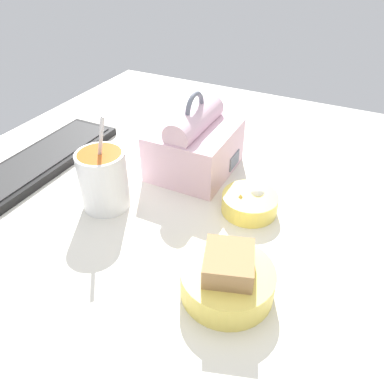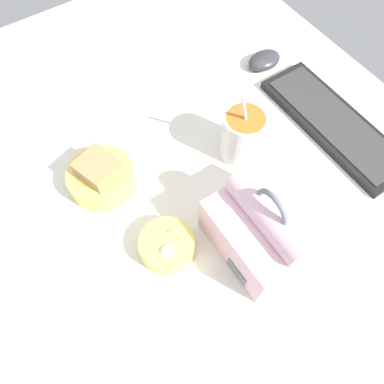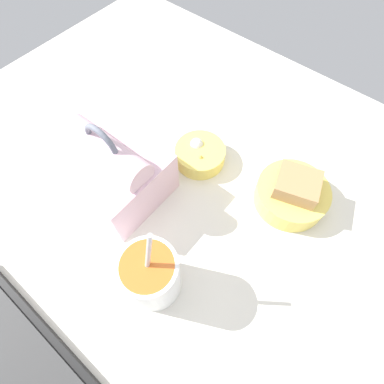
{
  "view_description": "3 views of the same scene",
  "coord_description": "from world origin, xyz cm",
  "px_view_note": "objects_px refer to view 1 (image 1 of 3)",
  "views": [
    {
      "loc": [
        -44.76,
        -28.52,
        47.57
      ],
      "look_at": [
        4.98,
        -3.83,
        7.0
      ],
      "focal_mm": 35.0,
      "sensor_mm": 36.0,
      "label": 1
    },
    {
      "loc": [
        34.17,
        -23.25,
        71.44
      ],
      "look_at": [
        4.98,
        -3.83,
        7.0
      ],
      "focal_mm": 35.0,
      "sensor_mm": 36.0,
      "label": 2
    },
    {
      "loc": [
        -12.28,
        17.17,
        55.52
      ],
      "look_at": [
        4.98,
        -3.83,
        7.0
      ],
      "focal_mm": 28.0,
      "sensor_mm": 36.0,
      "label": 3
    }
  ],
  "objects_px": {
    "bento_bowl_sandwich": "(228,278)",
    "lunch_bag": "(195,145)",
    "soup_cup": "(103,180)",
    "keyboard": "(44,159)",
    "bento_bowl_snacks": "(249,202)"
  },
  "relations": [
    {
      "from": "lunch_bag",
      "to": "bento_bowl_snacks",
      "type": "distance_m",
      "value": 0.18
    },
    {
      "from": "keyboard",
      "to": "soup_cup",
      "type": "height_order",
      "value": "soup_cup"
    },
    {
      "from": "keyboard",
      "to": "lunch_bag",
      "type": "relative_size",
      "value": 2.05
    },
    {
      "from": "lunch_bag",
      "to": "soup_cup",
      "type": "xyz_separation_m",
      "value": [
        -0.19,
        0.1,
        -0.0
      ]
    },
    {
      "from": "bento_bowl_sandwich",
      "to": "bento_bowl_snacks",
      "type": "relative_size",
      "value": 1.31
    },
    {
      "from": "keyboard",
      "to": "soup_cup",
      "type": "relative_size",
      "value": 1.95
    },
    {
      "from": "keyboard",
      "to": "bento_bowl_snacks",
      "type": "xyz_separation_m",
      "value": [
        0.04,
        -0.48,
        0.01
      ]
    },
    {
      "from": "soup_cup",
      "to": "bento_bowl_sandwich",
      "type": "bearing_deg",
      "value": -107.57
    },
    {
      "from": "bento_bowl_sandwich",
      "to": "keyboard",
      "type": "bearing_deg",
      "value": 73.0
    },
    {
      "from": "bento_bowl_sandwich",
      "to": "lunch_bag",
      "type": "bearing_deg",
      "value": 34.17
    },
    {
      "from": "soup_cup",
      "to": "bento_bowl_sandwich",
      "type": "distance_m",
      "value": 0.31
    },
    {
      "from": "bento_bowl_sandwich",
      "to": "bento_bowl_snacks",
      "type": "xyz_separation_m",
      "value": [
        0.2,
        0.04,
        -0.01
      ]
    },
    {
      "from": "lunch_bag",
      "to": "bento_bowl_snacks",
      "type": "height_order",
      "value": "lunch_bag"
    },
    {
      "from": "keyboard",
      "to": "bento_bowl_sandwich",
      "type": "xyz_separation_m",
      "value": [
        -0.16,
        -0.52,
        0.02
      ]
    },
    {
      "from": "lunch_bag",
      "to": "bento_bowl_sandwich",
      "type": "bearing_deg",
      "value": -145.83
    }
  ]
}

